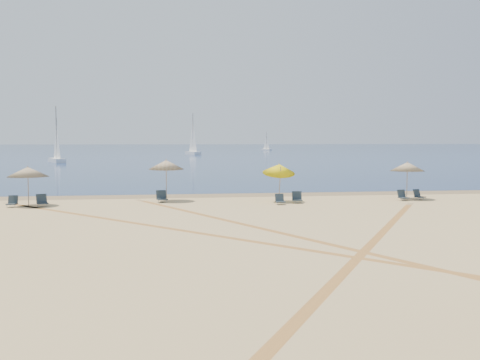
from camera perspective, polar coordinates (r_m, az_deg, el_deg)
The scene contains 18 objects.
ground at distance 15.44m, azimuth 10.89°, elevation -10.08°, with size 160.00×160.00×0.00m, color tan.
ocean at distance 239.21m, azimuth -7.08°, elevation 3.15°, with size 500.00×500.00×0.00m, color #0C2151.
wet_sand at distance 38.64m, azimuth -0.85°, elevation -1.50°, with size 500.00×500.00×0.00m, color olive.
umbrella_1 at distance 34.34m, azimuth -20.41°, elevation 0.77°, with size 2.31×2.31×2.27m.
umbrella_2 at distance 35.01m, azimuth -7.38°, elevation 1.53°, with size 2.14×2.16×2.56m.
umbrella_3 at distance 34.38m, azimuth 3.91°, elevation 1.14°, with size 1.96×2.04×2.52m.
umbrella_4 at distance 37.39m, azimuth 16.35°, elevation 1.29°, with size 2.15×2.15×2.39m.
chair_2 at distance 34.23m, azimuth -21.76°, elevation -2.05°, with size 0.57×0.65×0.64m.
chair_3 at distance 33.96m, azimuth -19.14°, elevation -1.99°, with size 0.77×0.83×0.69m.
chair_4 at distance 34.44m, azimuth -7.82°, elevation -1.70°, with size 0.72×0.80×0.72m.
chair_5 at distance 33.10m, azimuth 4.00°, elevation -1.98°, with size 0.51×0.60×0.61m.
chair_6 at distance 33.94m, azimuth 5.72°, elevation -1.79°, with size 0.65×0.74×0.69m.
chair_7 at distance 36.58m, azimuth 15.93°, elevation -1.52°, with size 0.67×0.74×0.66m.
chair_8 at distance 37.38m, azimuth 17.38°, elevation -1.44°, with size 0.75×0.79×0.64m.
sailboat_0 at distance 195.83m, azimuth 2.66°, elevation 3.53°, with size 2.92×4.25×6.31m.
sailboat_1 at distance 142.04m, azimuth -4.72°, elevation 3.79°, with size 3.59×7.04×10.18m.
sailboat_2 at distance 97.74m, azimuth -17.81°, elevation 3.30°, with size 3.70×6.28×9.14m.
tire_tracks at distance 22.81m, azimuth 2.35°, elevation -5.40°, with size 46.71×44.78×0.00m.
Camera 1 is at (-4.95, -14.13, 3.76)m, focal length 42.77 mm.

